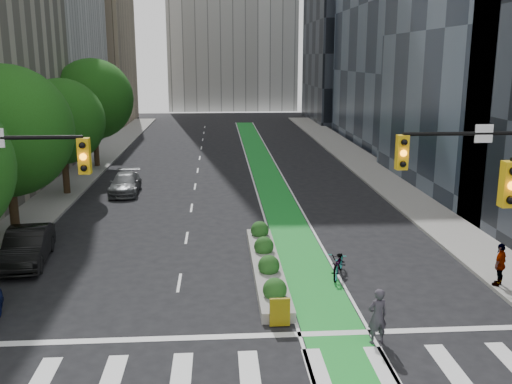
{
  "coord_description": "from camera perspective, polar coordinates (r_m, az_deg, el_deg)",
  "views": [
    {
      "loc": [
        -0.84,
        -16.11,
        9.03
      ],
      "look_at": [
        0.9,
        9.34,
        3.0
      ],
      "focal_mm": 40.0,
      "sensor_mm": 36.0,
      "label": 1
    }
  ],
  "objects": [
    {
      "name": "sidewalk_left",
      "position": [
        43.48,
        -18.41,
        0.72
      ],
      "size": [
        3.6,
        90.0,
        0.15
      ],
      "primitive_type": "cube",
      "color": "gray",
      "rests_on": "ground"
    },
    {
      "name": "median_planter",
      "position": [
        24.8,
        1.07,
        -7.14
      ],
      "size": [
        1.2,
        10.26,
        1.1
      ],
      "color": "gray",
      "rests_on": "ground"
    },
    {
      "name": "building_tan_far",
      "position": [
        84.41,
        -17.67,
        15.39
      ],
      "size": [
        14.0,
        16.0,
        26.0
      ],
      "primitive_type": "cube",
      "color": "tan",
      "rests_on": "ground"
    },
    {
      "name": "parked_car_left_far",
      "position": [
        39.79,
        -12.95,
        0.84
      ],
      "size": [
        2.04,
        4.72,
        1.35
      ],
      "primitive_type": "imported",
      "rotation": [
        0.0,
        0.0,
        0.03
      ],
      "color": "#515356",
      "rests_on": "ground"
    },
    {
      "name": "ground",
      "position": [
        18.49,
        -0.84,
        -15.94
      ],
      "size": [
        160.0,
        160.0,
        0.0
      ],
      "primitive_type": "plane",
      "color": "black",
      "rests_on": "ground"
    },
    {
      "name": "tree_far",
      "position": [
        49.29,
        -15.99,
        8.91
      ],
      "size": [
        6.6,
        6.6,
        9.0
      ],
      "color": "black",
      "rests_on": "ground"
    },
    {
      "name": "bike_lane_paint",
      "position": [
        47.14,
        0.84,
        2.26
      ],
      "size": [
        2.2,
        70.0,
        0.01
      ],
      "primitive_type": "cube",
      "color": "#1A922D",
      "rests_on": "ground"
    },
    {
      "name": "tree_mid",
      "position": [
        30.09,
        -23.73,
        5.58
      ],
      "size": [
        6.4,
        6.4,
        8.78
      ],
      "color": "black",
      "rests_on": "ground"
    },
    {
      "name": "cyclist",
      "position": [
        19.11,
        12.04,
        -12.05
      ],
      "size": [
        0.77,
        0.6,
        1.88
      ],
      "primitive_type": "imported",
      "rotation": [
        0.0,
        0.0,
        3.38
      ],
      "color": "#36323C",
      "rests_on": "ground"
    },
    {
      "name": "pedestrian_far",
      "position": [
        24.78,
        23.23,
        -6.67
      ],
      "size": [
        1.03,
        1.02,
        1.75
      ],
      "primitive_type": "imported",
      "rotation": [
        0.0,
        0.0,
        3.92
      ],
      "color": "gray",
      "rests_on": "sidewalk_right"
    },
    {
      "name": "tree_midfar",
      "position": [
        39.65,
        -18.86,
        6.68
      ],
      "size": [
        5.6,
        5.6,
        7.76
      ],
      "color": "black",
      "rests_on": "ground"
    },
    {
      "name": "sidewalk_right",
      "position": [
        43.93,
        12.91,
        1.2
      ],
      "size": [
        3.6,
        90.0,
        0.15
      ],
      "primitive_type": "cube",
      "color": "gray",
      "rests_on": "ground"
    },
    {
      "name": "parked_car_left_mid",
      "position": [
        27.56,
        -21.91,
        -5.07
      ],
      "size": [
        2.25,
        5.03,
        1.6
      ],
      "primitive_type": "imported",
      "rotation": [
        0.0,
        0.0,
        0.12
      ],
      "color": "black",
      "rests_on": "ground"
    },
    {
      "name": "building_dark_end",
      "position": [
        86.79,
        10.43,
        16.37
      ],
      "size": [
        14.0,
        18.0,
        28.0
      ],
      "primitive_type": "cube",
      "color": "black",
      "rests_on": "ground"
    },
    {
      "name": "bicycle",
      "position": [
        24.5,
        8.28,
        -7.05
      ],
      "size": [
        1.46,
        2.3,
        1.14
      ],
      "primitive_type": "imported",
      "rotation": [
        0.0,
        0.0,
        -0.35
      ],
      "color": "gray",
      "rests_on": "ground"
    }
  ]
}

